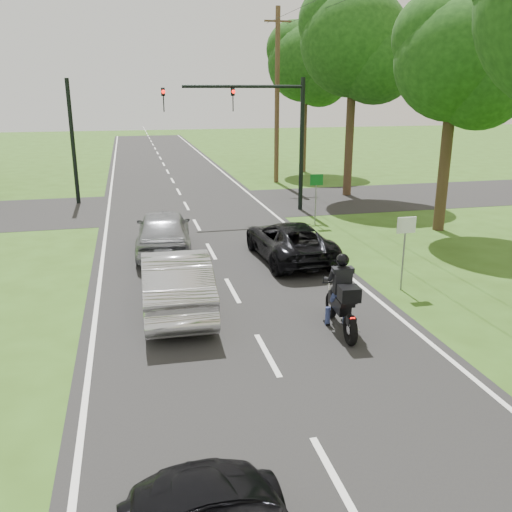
# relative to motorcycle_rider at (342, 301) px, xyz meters

# --- Properties ---
(ground) EXTENTS (140.00, 140.00, 0.00)m
(ground) POSITION_rel_motorcycle_rider_xyz_m (-1.99, -0.79, -0.75)
(ground) COLOR #315016
(ground) RESTS_ON ground
(road) EXTENTS (8.00, 100.00, 0.01)m
(road) POSITION_rel_motorcycle_rider_xyz_m (-1.99, 9.21, -0.74)
(road) COLOR black
(road) RESTS_ON ground
(cross_road) EXTENTS (60.00, 7.00, 0.01)m
(cross_road) POSITION_rel_motorcycle_rider_xyz_m (-1.99, 15.21, -0.75)
(cross_road) COLOR black
(cross_road) RESTS_ON ground
(motorcycle_rider) EXTENTS (0.64, 2.22, 1.91)m
(motorcycle_rider) POSITION_rel_motorcycle_rider_xyz_m (0.00, 0.00, 0.00)
(motorcycle_rider) COLOR black
(motorcycle_rider) RESTS_ON ground
(dark_suv) EXTENTS (2.29, 4.65, 1.27)m
(dark_suv) POSITION_rel_motorcycle_rider_xyz_m (0.43, 5.73, -0.10)
(dark_suv) COLOR black
(dark_suv) RESTS_ON road
(silver_sedan) EXTENTS (1.78, 4.80, 1.57)m
(silver_sedan) POSITION_rel_motorcycle_rider_xyz_m (-3.65, 2.24, 0.04)
(silver_sedan) COLOR silver
(silver_sedan) RESTS_ON road
(silver_suv) EXTENTS (2.21, 4.70, 1.56)m
(silver_suv) POSITION_rel_motorcycle_rider_xyz_m (-3.60, 7.40, 0.04)
(silver_suv) COLOR gray
(silver_suv) RESTS_ON road
(traffic_signal) EXTENTS (6.38, 0.44, 6.00)m
(traffic_signal) POSITION_rel_motorcycle_rider_xyz_m (1.35, 13.21, 3.39)
(traffic_signal) COLOR black
(traffic_signal) RESTS_ON ground
(signal_pole_far) EXTENTS (0.20, 0.20, 6.00)m
(signal_pole_far) POSITION_rel_motorcycle_rider_xyz_m (-7.19, 17.21, 2.25)
(signal_pole_far) COLOR black
(signal_pole_far) RESTS_ON ground
(utility_pole_far) EXTENTS (1.60, 0.28, 10.00)m
(utility_pole_far) POSITION_rel_motorcycle_rider_xyz_m (4.21, 21.21, 4.33)
(utility_pole_far) COLOR brown
(utility_pole_far) RESTS_ON ground
(sign_white) EXTENTS (0.55, 0.07, 2.12)m
(sign_white) POSITION_rel_motorcycle_rider_xyz_m (2.71, 2.19, 0.85)
(sign_white) COLOR slate
(sign_white) RESTS_ON ground
(sign_green) EXTENTS (0.55, 0.07, 2.12)m
(sign_green) POSITION_rel_motorcycle_rider_xyz_m (2.91, 10.19, 0.85)
(sign_green) COLOR slate
(sign_green) RESTS_ON ground
(tree_row_c) EXTENTS (4.80, 4.65, 8.76)m
(tree_row_c) POSITION_rel_motorcycle_rider_xyz_m (7.76, 8.01, 5.48)
(tree_row_c) COLOR #332316
(tree_row_c) RESTS_ON ground
(tree_row_d) EXTENTS (5.76, 5.58, 10.45)m
(tree_row_d) POSITION_rel_motorcycle_rider_xyz_m (7.11, 15.97, 6.68)
(tree_row_d) COLOR #332316
(tree_row_d) RESTS_ON ground
(tree_row_e) EXTENTS (5.28, 5.12, 9.61)m
(tree_row_e) POSITION_rel_motorcycle_rider_xyz_m (7.49, 24.99, 6.08)
(tree_row_e) COLOR #332316
(tree_row_e) RESTS_ON ground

